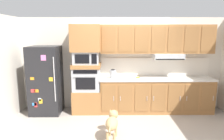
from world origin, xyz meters
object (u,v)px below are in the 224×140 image
at_px(electric_kettle, 113,74).
at_px(screwdriver, 138,78).
at_px(dog, 112,122).
at_px(microwave, 86,58).
at_px(refrigerator, 46,80).
at_px(built_in_oven, 87,79).

bearing_deg(electric_kettle, screwdriver, 2.28).
relative_size(screwdriver, dog, 0.21).
bearing_deg(screwdriver, microwave, 179.11).
bearing_deg(refrigerator, electric_kettle, 0.67).
relative_size(microwave, dog, 0.81).
xyz_separation_m(microwave, dog, (0.66, -1.45, -1.12)).
bearing_deg(built_in_oven, electric_kettle, -3.93).
xyz_separation_m(built_in_oven, screwdriver, (1.35, -0.02, 0.03)).
bearing_deg(electric_kettle, microwave, 176.07).
distance_m(microwave, screwdriver, 1.45).
xyz_separation_m(screwdriver, electric_kettle, (-0.66, -0.03, 0.10)).
height_order(screwdriver, electric_kettle, electric_kettle).
relative_size(refrigerator, microwave, 2.73).
relative_size(refrigerator, built_in_oven, 2.51).
relative_size(refrigerator, dog, 2.22).
bearing_deg(microwave, dog, -65.55).
bearing_deg(microwave, screwdriver, -0.89).
xyz_separation_m(screwdriver, dog, (-0.69, -1.43, -0.59)).
distance_m(built_in_oven, screwdriver, 1.35).
bearing_deg(screwdriver, refrigerator, -178.89).
distance_m(built_in_oven, microwave, 0.56).
bearing_deg(refrigerator, screwdriver, 1.11).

